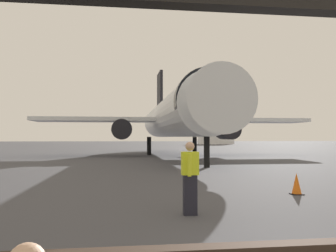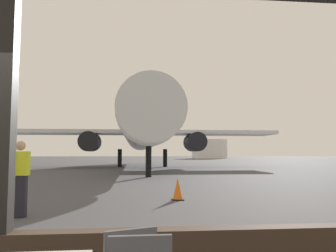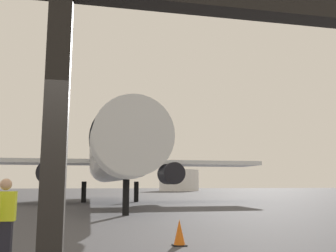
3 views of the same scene
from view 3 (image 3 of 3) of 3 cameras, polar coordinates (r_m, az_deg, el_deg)
The scene contains 6 objects.
ground_plane at distance 43.28m, azimuth -12.42°, elevation -10.86°, with size 220.00×220.00×0.00m, color #424247.
window_frame at distance 3.29m, azimuth -17.50°, elevation -15.33°, with size 9.19×0.24×3.54m.
airplane at distance 32.99m, azimuth -8.47°, elevation -4.93°, with size 27.39×32.97×10.86m.
ground_crew_worker at distance 7.83m, azimuth -23.89°, elevation -13.52°, with size 0.40×0.56×1.74m.
traffic_cone at distance 10.46m, azimuth 1.76°, elevation -16.06°, with size 0.36×0.36×0.69m.
fuel_storage_tank at distance 92.39m, azimuth 1.69°, elevation -8.32°, with size 9.71×9.71×5.12m, color white.
Camera 3 is at (0.29, -3.25, 1.63)m, focal length 39.83 mm.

